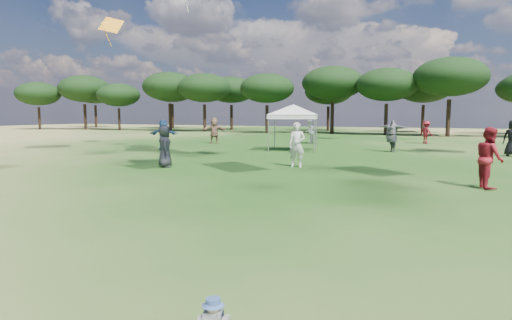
% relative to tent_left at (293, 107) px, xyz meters
% --- Properties ---
extents(tree_line, '(108.78, 17.63, 7.77)m').
position_rel_tent_left_xyz_m(tree_line, '(8.25, 24.21, 2.82)').
color(tree_line, black).
rests_on(tree_line, ground).
extents(tent_left, '(5.50, 5.50, 3.03)m').
position_rel_tent_left_xyz_m(tent_left, '(0.00, 0.00, 0.00)').
color(tent_left, gray).
rests_on(tent_left, ground).
extents(festival_crowd, '(29.15, 20.57, 1.92)m').
position_rel_tent_left_xyz_m(festival_crowd, '(3.38, 0.16, -1.71)').
color(festival_crowd, '#28272B').
rests_on(festival_crowd, ground).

